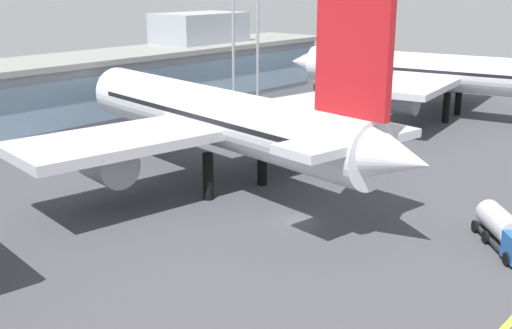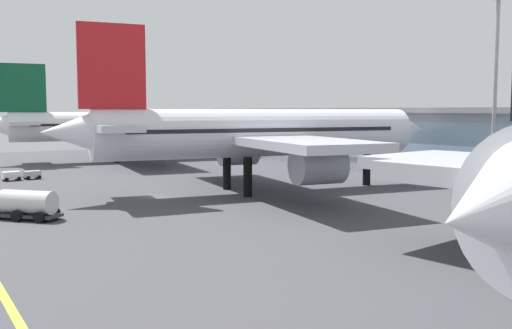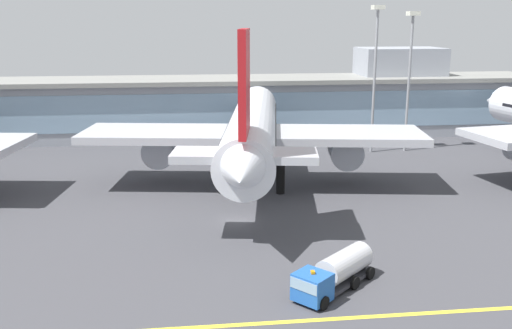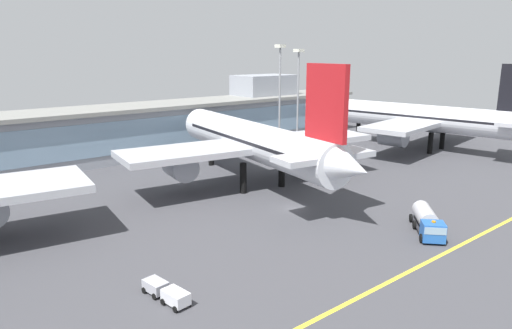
{
  "view_description": "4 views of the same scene",
  "coord_description": "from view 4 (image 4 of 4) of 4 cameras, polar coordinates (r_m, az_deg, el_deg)",
  "views": [
    {
      "loc": [
        -45.4,
        -33.66,
        22.07
      ],
      "look_at": [
        -0.32,
        4.84,
        4.76
      ],
      "focal_mm": 44.69,
      "sensor_mm": 36.0,
      "label": 1
    },
    {
      "loc": [
        66.62,
        -26.68,
        10.73
      ],
      "look_at": [
        2.69,
        13.18,
        3.56
      ],
      "focal_mm": 40.26,
      "sensor_mm": 36.0,
      "label": 2
    },
    {
      "loc": [
        -4.99,
        -59.12,
        21.54
      ],
      "look_at": [
        3.25,
        9.64,
        3.91
      ],
      "focal_mm": 39.96,
      "sensor_mm": 36.0,
      "label": 3
    },
    {
      "loc": [
        -44.88,
        -45.96,
        22.11
      ],
      "look_at": [
        3.48,
        12.95,
        3.65
      ],
      "focal_mm": 32.52,
      "sensor_mm": 36.0,
      "label": 4
    }
  ],
  "objects": [
    {
      "name": "terminal_building",
      "position": [
        105.77,
        -12.64,
        4.55
      ],
      "size": [
        124.21,
        14.0,
        16.28
      ],
      "color": "#9399A3",
      "rests_on": "ground"
    },
    {
      "name": "baggage_tug_near",
      "position": [
        44.7,
        -10.97,
        -15.14
      ],
      "size": [
        2.35,
        5.74,
        1.4
      ],
      "rotation": [
        0.0,
        0.0,
        4.84
      ],
      "color": "black",
      "rests_on": "ground"
    },
    {
      "name": "airliner_near_right",
      "position": [
        77.72,
        -0.34,
        2.85
      ],
      "size": [
        45.48,
        53.8,
        20.75
      ],
      "rotation": [
        0.0,
        0.0,
        1.42
      ],
      "color": "black",
      "rests_on": "ground"
    },
    {
      "name": "taxiway_centreline_stripe",
      "position": [
        55.47,
        20.95,
        -10.83
      ],
      "size": [
        144.0,
        0.5,
        0.01
      ],
      "primitive_type": "cube",
      "color": "yellow",
      "rests_on": "ground"
    },
    {
      "name": "fuel_tanker_truck",
      "position": [
        62.19,
        20.36,
        -6.62
      ],
      "size": [
        8.31,
        7.89,
        2.9
      ],
      "rotation": [
        0.0,
        0.0,
        3.88
      ],
      "color": "black",
      "rests_on": "ground"
    },
    {
      "name": "apron_light_mast_centre",
      "position": [
        104.46,
        2.95,
        10.0
      ],
      "size": [
        1.8,
        1.8,
        23.81
      ],
      "color": "gray",
      "rests_on": "ground"
    },
    {
      "name": "ground_plane",
      "position": [
        67.94,
        4.68,
        -5.42
      ],
      "size": [
        180.0,
        180.0,
        0.0
      ],
      "primitive_type": "plane",
      "color": "#424247"
    },
    {
      "name": "airliner_far_right",
      "position": [
        114.49,
        20.04,
        5.35
      ],
      "size": [
        42.93,
        54.03,
        19.89
      ],
      "rotation": [
        0.0,
        0.0,
        1.72
      ],
      "color": "black",
      "rests_on": "ground"
    },
    {
      "name": "apron_light_mast_west",
      "position": [
        108.84,
        5.2,
        9.84
      ],
      "size": [
        1.8,
        1.8,
        22.89
      ],
      "color": "gray",
      "rests_on": "ground"
    }
  ]
}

